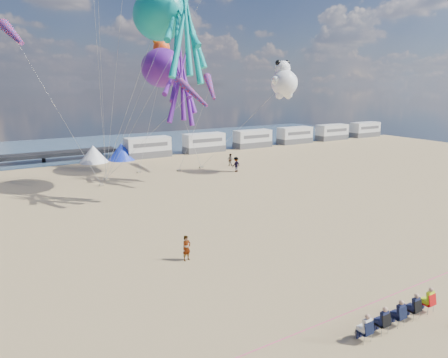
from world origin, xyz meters
TOP-DOWN VIEW (x-y plane):
  - ground at (0.00, 0.00)m, footprint 120.00×120.00m
  - water at (0.00, 55.00)m, footprint 120.00×120.00m
  - motorhome_0 at (6.00, 40.00)m, footprint 6.60×2.50m
  - motorhome_1 at (15.50, 40.00)m, footprint 6.60×2.50m
  - motorhome_2 at (25.00, 40.00)m, footprint 6.60×2.50m
  - motorhome_3 at (34.50, 40.00)m, footprint 6.60×2.50m
  - motorhome_4 at (44.00, 40.00)m, footprint 6.60×2.50m
  - motorhome_5 at (53.50, 40.00)m, footprint 6.60×2.50m
  - tent_white at (-2.00, 40.00)m, footprint 4.00×4.00m
  - tent_blue at (2.00, 40.00)m, footprint 4.00×4.00m
  - spectator_row at (0.53, -6.81)m, footprint 6.10×0.90m
  - rope_line at (0.00, -5.00)m, footprint 34.00×0.03m
  - standing_person at (-4.67, 4.27)m, footprint 0.66×0.50m
  - beachgoer_1 at (13.15, 28.14)m, footprint 0.90×0.97m
  - beachgoer_2 at (11.81, 24.55)m, footprint 1.05×0.90m
  - sandbag_a at (-4.51, 25.77)m, footprint 0.50×0.35m
  - sandbag_b at (1.11, 29.98)m, footprint 0.50×0.35m
  - sandbag_c at (9.12, 28.74)m, footprint 0.50×0.35m
  - sandbag_d at (5.80, 28.48)m, footprint 0.50×0.35m
  - sandbag_e at (-3.33, 28.41)m, footprint 0.50×0.35m
  - kite_octopus_teal at (1.01, 21.21)m, footprint 6.07×10.57m
  - kite_octopus_purple at (4.18, 28.98)m, footprint 7.00×10.45m
  - kite_panda at (16.31, 21.16)m, footprint 4.73×4.60m
  - kite_teddy_orange at (5.32, 31.18)m, footprint 4.92×4.75m
  - windsock_left at (-11.38, 26.34)m, footprint 2.03×6.41m
  - windsock_mid at (10.08, 27.86)m, footprint 3.13×6.27m
  - windsock_right at (4.25, 21.23)m, footprint 1.82×5.65m

SIDE VIEW (x-z plane):
  - ground at x=0.00m, z-range 0.00..0.00m
  - water at x=0.00m, z-range 0.02..0.02m
  - rope_line at x=0.00m, z-range 0.00..0.04m
  - sandbag_a at x=-4.51m, z-range 0.00..0.22m
  - sandbag_b at x=1.11m, z-range 0.00..0.22m
  - sandbag_c at x=9.12m, z-range 0.00..0.22m
  - sandbag_d at x=5.80m, z-range 0.00..0.22m
  - sandbag_e at x=-3.33m, z-range 0.00..0.22m
  - spectator_row at x=0.53m, z-range 0.00..1.30m
  - standing_person at x=-4.67m, z-range 0.00..1.61m
  - beachgoer_1 at x=13.15m, z-range 0.00..1.67m
  - beachgoer_2 at x=11.81m, z-range 0.00..1.87m
  - tent_white at x=-2.00m, z-range 0.00..2.40m
  - tent_blue at x=2.00m, z-range 0.00..2.40m
  - motorhome_0 at x=6.00m, z-range 0.00..3.00m
  - motorhome_1 at x=15.50m, z-range 0.00..3.00m
  - motorhome_2 at x=25.00m, z-range 0.00..3.00m
  - motorhome_3 at x=34.50m, z-range 0.00..3.00m
  - motorhome_4 at x=44.00m, z-range 0.00..3.00m
  - motorhome_5 at x=53.50m, z-range 0.00..3.00m
  - windsock_right at x=4.25m, z-range 7.06..12.65m
  - windsock_mid at x=10.08m, z-range 7.15..13.47m
  - kite_panda at x=16.31m, z-range 8.14..13.44m
  - kite_octopus_purple at x=4.18m, z-range 7.02..18.04m
  - kite_teddy_orange at x=5.32m, z-range 10.38..16.15m
  - windsock_left at x=-11.38m, z-range 12.01..18.33m
  - kite_octopus_teal at x=1.01m, z-range 11.44..22.80m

